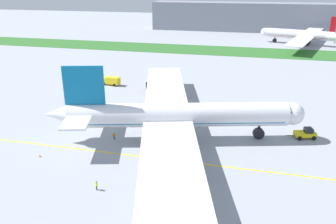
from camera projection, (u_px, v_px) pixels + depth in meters
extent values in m
plane|color=#9399A0|center=(171.00, 152.00, 67.16)|extent=(600.00, 600.00, 0.00)
cube|color=yellow|center=(167.00, 160.00, 64.09)|extent=(280.00, 0.36, 0.01)
cube|color=#2D6628|center=(223.00, 51.00, 163.85)|extent=(320.00, 24.00, 0.10)
cylinder|color=white|center=(178.00, 115.00, 70.39)|extent=(44.20, 16.63, 4.91)
cube|color=#0C6B9E|center=(178.00, 119.00, 70.69)|extent=(42.38, 15.78, 0.59)
sphere|color=white|center=(293.00, 114.00, 70.99)|extent=(4.67, 4.67, 4.67)
cone|color=white|center=(58.00, 114.00, 69.63)|extent=(6.32, 5.47, 4.17)
cube|color=#0C6B9E|center=(84.00, 86.00, 67.64)|extent=(7.85, 2.62, 7.86)
cube|color=white|center=(87.00, 104.00, 74.21)|extent=(6.82, 8.88, 0.34)
cube|color=white|center=(76.00, 122.00, 65.04)|extent=(6.82, 8.88, 0.34)
cube|color=white|center=(165.00, 86.00, 91.55)|extent=(20.14, 41.21, 0.39)
cube|color=white|center=(172.00, 176.00, 49.55)|extent=(20.14, 41.21, 0.39)
cylinder|color=#B7BABF|center=(172.00, 103.00, 83.69)|extent=(5.22, 3.85, 2.70)
cylinder|color=black|center=(181.00, 103.00, 83.75)|extent=(1.15, 2.84, 2.84)
cylinder|color=#B7BABF|center=(177.00, 155.00, 58.53)|extent=(5.22, 3.85, 2.70)
cylinder|color=black|center=(191.00, 155.00, 58.59)|extent=(1.15, 2.84, 2.84)
cylinder|color=black|center=(259.00, 129.00, 72.03)|extent=(0.51, 0.51, 1.90)
cylinder|color=black|center=(259.00, 133.00, 72.37)|extent=(2.53, 1.64, 2.33)
cylinder|color=black|center=(161.00, 125.00, 73.92)|extent=(0.51, 0.51, 1.90)
cylinder|color=black|center=(161.00, 129.00, 74.26)|extent=(2.53, 1.64, 2.33)
cylinder|color=black|center=(161.00, 135.00, 69.10)|extent=(0.51, 0.51, 1.90)
cylinder|color=black|center=(161.00, 140.00, 69.44)|extent=(2.53, 1.64, 2.33)
cube|color=black|center=(290.00, 111.00, 70.75)|extent=(2.64, 4.01, 0.88)
sphere|color=black|center=(97.00, 109.00, 72.05)|extent=(0.34, 0.34, 0.34)
sphere|color=black|center=(120.00, 109.00, 72.17)|extent=(0.34, 0.34, 0.34)
sphere|color=black|center=(143.00, 109.00, 72.29)|extent=(0.34, 0.34, 0.34)
sphere|color=black|center=(166.00, 109.00, 72.42)|extent=(0.34, 0.34, 0.34)
sphere|color=black|center=(189.00, 109.00, 72.54)|extent=(0.34, 0.34, 0.34)
sphere|color=black|center=(212.00, 108.00, 72.66)|extent=(0.34, 0.34, 0.34)
sphere|color=black|center=(235.00, 108.00, 72.78)|extent=(0.34, 0.34, 0.34)
sphere|color=black|center=(258.00, 108.00, 72.91)|extent=(0.34, 0.34, 0.34)
cube|color=yellow|center=(305.00, 134.00, 72.72)|extent=(4.75, 3.32, 0.90)
cube|color=black|center=(309.00, 130.00, 72.41)|extent=(1.95, 2.06, 0.90)
cylinder|color=black|center=(290.00, 135.00, 72.74)|extent=(1.77, 0.60, 0.12)
cylinder|color=black|center=(300.00, 138.00, 71.79)|extent=(0.96, 0.58, 0.90)
cylinder|color=black|center=(296.00, 134.00, 73.89)|extent=(0.96, 0.58, 0.90)
cylinder|color=black|center=(314.00, 138.00, 71.86)|extent=(0.96, 0.58, 0.90)
cylinder|color=black|center=(309.00, 134.00, 73.97)|extent=(0.96, 0.58, 0.90)
cylinder|color=black|center=(96.00, 187.00, 54.80)|extent=(0.12, 0.12, 0.79)
cylinder|color=#BFE519|center=(96.00, 183.00, 54.67)|extent=(0.09, 0.09, 0.51)
cylinder|color=black|center=(97.00, 188.00, 54.66)|extent=(0.12, 0.12, 0.79)
cylinder|color=#BFE519|center=(97.00, 185.00, 54.32)|extent=(0.09, 0.09, 0.51)
cube|color=#BFE519|center=(96.00, 184.00, 54.49)|extent=(0.47, 0.44, 0.56)
sphere|color=brown|center=(96.00, 182.00, 54.34)|extent=(0.22, 0.22, 0.22)
cylinder|color=black|center=(115.00, 138.00, 72.15)|extent=(0.12, 0.12, 0.80)
cylinder|color=orange|center=(115.00, 135.00, 71.97)|extent=(0.09, 0.09, 0.51)
cylinder|color=black|center=(114.00, 138.00, 72.09)|extent=(0.12, 0.12, 0.80)
cylinder|color=orange|center=(113.00, 135.00, 71.80)|extent=(0.09, 0.09, 0.51)
cube|color=orange|center=(114.00, 135.00, 71.88)|extent=(0.47, 0.44, 0.56)
sphere|color=#8C6647|center=(114.00, 133.00, 71.74)|extent=(0.22, 0.22, 0.22)
cube|color=#F2590C|center=(40.00, 157.00, 65.17)|extent=(0.36, 0.36, 0.03)
cone|color=#F2590C|center=(40.00, 155.00, 65.07)|extent=(0.28, 0.28, 0.55)
cylinder|color=white|center=(40.00, 155.00, 65.06)|extent=(0.17, 0.17, 0.06)
cube|color=black|center=(157.00, 84.00, 104.46)|extent=(4.08, 2.71, 2.59)
cube|color=black|center=(149.00, 85.00, 105.48)|extent=(1.78, 2.25, 1.84)
cube|color=#263347|center=(147.00, 83.00, 105.61)|extent=(0.37, 1.77, 0.81)
cylinder|color=black|center=(148.00, 89.00, 104.90)|extent=(0.94, 0.44, 0.90)
cylinder|color=black|center=(151.00, 87.00, 106.72)|extent=(0.94, 0.44, 0.90)
cylinder|color=black|center=(158.00, 90.00, 103.66)|extent=(0.94, 0.44, 0.90)
cylinder|color=black|center=(161.00, 88.00, 105.47)|extent=(0.94, 0.44, 0.90)
cube|color=yellow|center=(113.00, 81.00, 109.28)|extent=(4.54, 2.69, 2.21)
cube|color=yellow|center=(106.00, 80.00, 110.29)|extent=(1.93, 2.25, 1.85)
cube|color=#263347|center=(103.00, 79.00, 110.43)|extent=(0.32, 1.78, 0.82)
cylinder|color=black|center=(104.00, 84.00, 109.70)|extent=(0.93, 0.42, 0.90)
cylinder|color=black|center=(107.00, 82.00, 111.54)|extent=(0.93, 0.42, 0.90)
cylinder|color=black|center=(114.00, 85.00, 108.38)|extent=(0.93, 0.42, 0.90)
cylinder|color=black|center=(118.00, 83.00, 110.22)|extent=(0.93, 0.42, 0.90)
cylinder|color=white|center=(303.00, 35.00, 178.11)|extent=(36.68, 14.34, 4.59)
cube|color=#B20C14|center=(303.00, 36.00, 178.39)|extent=(35.17, 13.59, 0.55)
sphere|color=white|center=(265.00, 32.00, 187.18)|extent=(4.36, 4.36, 4.36)
cube|color=white|center=(300.00, 41.00, 162.13)|extent=(16.72, 34.08, 0.37)
cube|color=white|center=(312.00, 32.00, 192.79)|extent=(16.72, 34.08, 0.37)
cylinder|color=#B7BABF|center=(300.00, 42.00, 169.20)|extent=(4.88, 3.61, 2.53)
cylinder|color=black|center=(295.00, 41.00, 170.20)|extent=(1.08, 2.66, 2.65)
cylinder|color=#B7BABF|center=(307.00, 36.00, 187.74)|extent=(4.88, 3.61, 2.53)
cylinder|color=black|center=(303.00, 35.00, 188.74)|extent=(1.08, 2.66, 2.65)
cylinder|color=black|center=(275.00, 39.00, 185.69)|extent=(0.48, 0.48, 1.78)
cylinder|color=black|center=(275.00, 40.00, 186.01)|extent=(2.37, 1.53, 2.18)
cylinder|color=black|center=(307.00, 42.00, 175.92)|extent=(0.48, 0.48, 1.78)
cylinder|color=black|center=(307.00, 44.00, 176.24)|extent=(2.37, 1.53, 2.18)
cylinder|color=black|center=(309.00, 41.00, 179.84)|extent=(0.48, 0.48, 1.78)
cylinder|color=black|center=(309.00, 42.00, 180.16)|extent=(2.37, 1.53, 2.18)
cone|color=white|center=(330.00, 38.00, 163.92)|extent=(5.96, 4.93, 4.17)
cube|color=gray|center=(249.00, 17.00, 226.62)|extent=(126.84, 20.00, 18.00)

